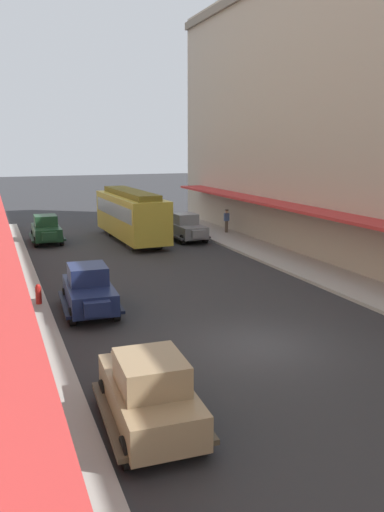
{
  "coord_description": "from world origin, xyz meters",
  "views": [
    {
      "loc": [
        -7.88,
        -14.09,
        6.46
      ],
      "look_at": [
        0.0,
        6.0,
        1.8
      ],
      "focal_mm": 36.17,
      "sensor_mm": 36.0,
      "label": 1
    }
  ],
  "objects_px": {
    "streetcar": "(131,213)",
    "fire_hydrant": "(38,294)",
    "parked_car_1": "(89,289)",
    "parked_car_4": "(149,390)",
    "parked_car_3": "(186,227)",
    "pedestrian_1": "(227,221)",
    "pedestrian_0": "(1,239)",
    "parked_car_0": "(46,229)"
  },
  "relations": [
    {
      "from": "parked_car_3",
      "to": "pedestrian_1",
      "type": "xyz_separation_m",
      "value": [
        3.66,
        1.25,
        0.07
      ]
    },
    {
      "from": "parked_car_1",
      "to": "streetcar",
      "type": "relative_size",
      "value": 0.45
    },
    {
      "from": "parked_car_1",
      "to": "pedestrian_1",
      "type": "xyz_separation_m",
      "value": [
        12.73,
        14.42,
        0.07
      ]
    },
    {
      "from": "fire_hydrant",
      "to": "parked_car_1",
      "type": "bearing_deg",
      "value": -36.59
    },
    {
      "from": "parked_car_1",
      "to": "pedestrian_1",
      "type": "bearing_deg",
      "value": 48.58
    },
    {
      "from": "parked_car_3",
      "to": "parked_car_0",
      "type": "bearing_deg",
      "value": 163.76
    },
    {
      "from": "parked_car_4",
      "to": "parked_car_0",
      "type": "bearing_deg",
      "value": 89.31
    },
    {
      "from": "parked_car_1",
      "to": "streetcar",
      "type": "distance_m",
      "value": 15.48
    },
    {
      "from": "parked_car_4",
      "to": "parked_car_1",
      "type": "bearing_deg",
      "value": 88.25
    },
    {
      "from": "parked_car_4",
      "to": "pedestrian_0",
      "type": "height_order",
      "value": "parked_car_4"
    },
    {
      "from": "pedestrian_0",
      "to": "pedestrian_1",
      "type": "height_order",
      "value": "pedestrian_1"
    },
    {
      "from": "fire_hydrant",
      "to": "pedestrian_0",
      "type": "xyz_separation_m",
      "value": [
        -1.11,
        11.21,
        0.43
      ]
    },
    {
      "from": "parked_car_4",
      "to": "pedestrian_1",
      "type": "bearing_deg",
      "value": 61.03
    },
    {
      "from": "parked_car_3",
      "to": "parked_car_4",
      "type": "height_order",
      "value": "same"
    },
    {
      "from": "streetcar",
      "to": "fire_hydrant",
      "type": "relative_size",
      "value": 11.79
    },
    {
      "from": "parked_car_1",
      "to": "pedestrian_0",
      "type": "distance_m",
      "value": 12.89
    },
    {
      "from": "parked_car_3",
      "to": "streetcar",
      "type": "distance_m",
      "value": 3.87
    },
    {
      "from": "parked_car_0",
      "to": "streetcar",
      "type": "bearing_deg",
      "value": -14.08
    },
    {
      "from": "parked_car_4",
      "to": "pedestrian_0",
      "type": "relative_size",
      "value": 2.63
    },
    {
      "from": "streetcar",
      "to": "pedestrian_1",
      "type": "height_order",
      "value": "streetcar"
    },
    {
      "from": "fire_hydrant",
      "to": "pedestrian_1",
      "type": "xyz_separation_m",
      "value": [
        14.54,
        13.08,
        0.45
      ]
    },
    {
      "from": "streetcar",
      "to": "pedestrian_1",
      "type": "relative_size",
      "value": 5.79
    },
    {
      "from": "parked_car_0",
      "to": "pedestrian_1",
      "type": "relative_size",
      "value": 2.56
    },
    {
      "from": "parked_car_3",
      "to": "streetcar",
      "type": "relative_size",
      "value": 0.44
    },
    {
      "from": "pedestrian_0",
      "to": "fire_hydrant",
      "type": "bearing_deg",
      "value": -84.34
    },
    {
      "from": "parked_car_1",
      "to": "parked_car_4",
      "type": "bearing_deg",
      "value": -91.75
    },
    {
      "from": "parked_car_1",
      "to": "fire_hydrant",
      "type": "xyz_separation_m",
      "value": [
        -1.81,
        1.35,
        -0.38
      ]
    },
    {
      "from": "streetcar",
      "to": "pedestrian_1",
      "type": "distance_m",
      "value": 7.25
    },
    {
      "from": "parked_car_1",
      "to": "parked_car_3",
      "type": "xyz_separation_m",
      "value": [
        9.07,
        13.18,
        0.0
      ]
    },
    {
      "from": "parked_car_4",
      "to": "fire_hydrant",
      "type": "height_order",
      "value": "parked_car_4"
    },
    {
      "from": "parked_car_3",
      "to": "fire_hydrant",
      "type": "height_order",
      "value": "parked_car_3"
    },
    {
      "from": "parked_car_1",
      "to": "fire_hydrant",
      "type": "relative_size",
      "value": 5.27
    },
    {
      "from": "parked_car_1",
      "to": "streetcar",
      "type": "bearing_deg",
      "value": 69.04
    },
    {
      "from": "parked_car_1",
      "to": "parked_car_3",
      "type": "distance_m",
      "value": 16.0
    },
    {
      "from": "parked_car_0",
      "to": "fire_hydrant",
      "type": "height_order",
      "value": "parked_car_0"
    },
    {
      "from": "parked_car_4",
      "to": "pedestrian_1",
      "type": "height_order",
      "value": "parked_car_4"
    },
    {
      "from": "parked_car_0",
      "to": "parked_car_4",
      "type": "xyz_separation_m",
      "value": [
        -0.3,
        -24.88,
        0.0
      ]
    },
    {
      "from": "streetcar",
      "to": "pedestrian_0",
      "type": "relative_size",
      "value": 5.89
    },
    {
      "from": "parked_car_3",
      "to": "streetcar",
      "type": "bearing_deg",
      "value": 160.49
    },
    {
      "from": "parked_car_3",
      "to": "parked_car_4",
      "type": "bearing_deg",
      "value": -112.78
    },
    {
      "from": "parked_car_4",
      "to": "pedestrian_0",
      "type": "bearing_deg",
      "value": 96.97
    },
    {
      "from": "fire_hydrant",
      "to": "parked_car_3",
      "type": "bearing_deg",
      "value": 47.41
    }
  ]
}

